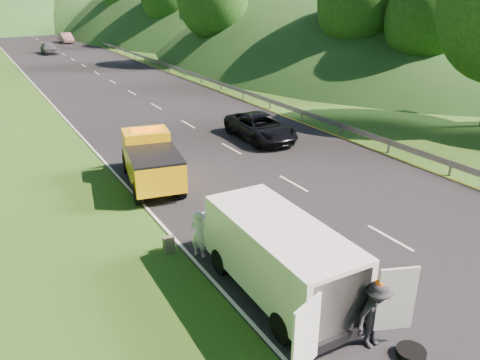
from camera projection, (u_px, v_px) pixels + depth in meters
ground at (292, 235)px, 17.44m from camera, size 320.00×320.00×0.00m
road_surface at (97, 73)px, 50.81m from camera, size 14.00×200.00×0.02m
guardrail at (127, 55)px, 64.21m from camera, size 0.06×140.00×1.52m
tree_line_right at (189, 45)px, 76.11m from camera, size 14.00×140.00×14.00m
hills_backdrop at (21, 22)px, 128.15m from camera, size 201.00×288.60×44.00m
tow_truck at (151, 160)px, 21.58m from camera, size 3.11×6.01×2.46m
white_van at (276, 253)px, 13.68m from camera, size 3.71×6.82×2.40m
woman at (199, 256)px, 16.10m from camera, size 0.72×0.77×1.71m
child at (241, 252)px, 16.34m from camera, size 0.58×0.57×0.95m
worker at (371, 345)px, 12.08m from camera, size 1.26×0.77×1.89m
suitcase at (169, 244)px, 16.24m from camera, size 0.39×0.24×0.60m
spare_tire at (410, 357)px, 11.69m from camera, size 0.73×0.73×0.20m
passing_suv at (260, 140)px, 28.49m from camera, size 2.72×5.59×1.53m
dist_car_a at (50, 54)px, 65.84m from camera, size 1.90×4.72×1.61m
dist_car_b at (67, 43)px, 79.03m from camera, size 1.69×4.85×1.60m
dist_car_c at (18, 33)px, 96.48m from camera, size 1.98×4.87×1.41m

